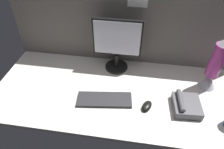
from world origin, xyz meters
TOP-DOWN VIEW (x-y plane):
  - ground_plane at (0.00, 0.00)cm, footprint 180.00×80.00cm
  - cubicle_wall_back at (0.01, 37.50)cm, footprint 180.00×5.50cm
  - monitor at (-5.39, 25.11)cm, footprint 36.47×18.00cm
  - keyboard at (-8.69, -12.22)cm, footprint 38.36×17.64cm
  - mouse at (19.97, -13.99)cm, footprint 9.05×11.05cm
  - lava_lamp at (62.75, 13.21)cm, footprint 12.29×12.29cm
  - desk_phone at (44.92, -10.77)cm, footprint 18.15×20.02cm

SIDE VIEW (x-z plane):
  - ground_plane at x=0.00cm, z-range -3.00..0.00cm
  - keyboard at x=-8.69cm, z-range 0.00..2.00cm
  - mouse at x=19.97cm, z-range 0.00..3.40cm
  - desk_phone at x=44.92cm, z-range -1.21..7.59cm
  - lava_lamp at x=62.75cm, z-range -3.24..36.98cm
  - monitor at x=-5.39cm, z-range 1.73..43.56cm
  - cubicle_wall_back at x=0.01cm, z-range 0.02..69.36cm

